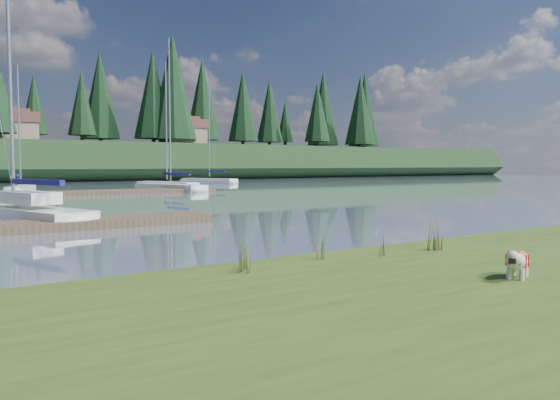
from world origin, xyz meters
TOP-DOWN VIEW (x-y plane):
  - ground at (0.00, 30.00)m, footprint 200.00×200.00m
  - bank at (0.00, -6.00)m, footprint 60.00×9.00m
  - bulldog at (2.71, -5.35)m, footprint 0.83×0.55m
  - sailboat_main at (-2.12, 12.83)m, footprint 4.26×8.64m
  - dock_far at (2.00, 30.00)m, footprint 26.00×2.20m
  - sailboat_bg_2 at (1.65, 35.50)m, footprint 3.22×6.52m
  - sailboat_bg_3 at (12.26, 32.91)m, footprint 3.66×8.82m
  - sailboat_bg_4 at (14.20, 38.40)m, footprint 3.89×8.11m
  - sailboat_bg_5 at (23.23, 47.67)m, footprint 4.72×7.89m
  - weed_0 at (-0.59, -2.23)m, footprint 0.17×0.14m
  - weed_1 at (1.14, -2.21)m, footprint 0.17×0.14m
  - weed_2 at (3.79, -2.71)m, footprint 0.17×0.14m
  - weed_3 at (-0.75, -2.48)m, footprint 0.17×0.14m
  - weed_4 at (2.37, -2.56)m, footprint 0.17×0.14m
  - weed_5 at (3.96, -2.69)m, footprint 0.17×0.14m
  - mud_lip at (0.00, -1.60)m, footprint 60.00×0.50m
  - conifer_5 at (15.00, 70.00)m, footprint 3.96×3.96m
  - conifer_6 at (28.00, 68.00)m, footprint 7.04×7.04m
  - conifer_7 at (42.00, 71.00)m, footprint 5.28×5.28m
  - conifer_8 at (55.00, 67.00)m, footprint 4.62×4.62m
  - conifer_9 at (68.00, 70.00)m, footprint 5.94×5.94m
  - house_1 at (6.00, 71.00)m, footprint 6.30×5.30m
  - house_2 at (30.00, 69.00)m, footprint 6.30×5.30m

SIDE VIEW (x-z plane):
  - ground at x=0.00m, z-range 0.00..0.00m
  - mud_lip at x=0.00m, z-range 0.00..0.14m
  - dock_far at x=2.00m, z-range 0.00..0.30m
  - bank at x=0.00m, z-range 0.00..0.35m
  - sailboat_bg_5 at x=23.23m, z-range -5.37..6.01m
  - sailboat_bg_3 at x=12.26m, z-range -6.00..6.65m
  - sailboat_bg_4 at x=14.20m, z-range -5.58..6.23m
  - sailboat_bg_2 at x=1.65m, z-range -4.59..5.26m
  - sailboat_main at x=-2.12m, z-range -5.74..6.59m
  - weed_4 at x=2.37m, z-range 0.32..0.73m
  - weed_1 at x=1.14m, z-range 0.31..0.85m
  - weed_0 at x=-0.59m, z-range 0.31..0.85m
  - weed_5 at x=3.96m, z-range 0.30..0.89m
  - weed_3 at x=-0.75m, z-range 0.30..0.94m
  - bulldog at x=2.71m, z-range 0.41..0.90m
  - weed_2 at x=3.79m, z-range 0.29..1.07m
  - house_1 at x=6.00m, z-range 4.99..9.64m
  - house_2 at x=30.00m, z-range 4.99..9.64m
  - conifer_5 at x=15.00m, z-range 5.65..16.00m
  - conifer_8 at x=55.00m, z-range 5.62..17.40m
  - conifer_7 at x=42.00m, z-range 5.59..18.79m
  - conifer_9 at x=68.00m, z-range 5.55..20.18m
  - conifer_6 at x=28.00m, z-range 5.49..22.49m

